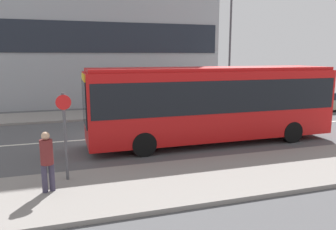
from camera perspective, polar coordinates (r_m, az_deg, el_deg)
name	(u,v)px	position (r m, az deg, el deg)	size (l,w,h in m)	color
ground_plane	(118,137)	(15.83, -8.73, -3.88)	(120.00, 120.00, 0.00)	#4F4F51
sidewalk_near	(151,184)	(9.96, -3.00, -11.99)	(44.00, 3.50, 0.13)	gray
sidewalk_far	(103,114)	(21.88, -11.29, 0.15)	(44.00, 3.50, 0.13)	gray
lane_centerline	(118,137)	(15.83, -8.73, -3.87)	(41.80, 0.16, 0.01)	silver
city_bus	(212,100)	(14.55, 7.74, 2.62)	(10.98, 2.52, 3.35)	red
parked_car_0	(318,102)	(25.36, 24.60, 2.05)	(4.39, 1.73, 1.30)	#A39E84
pedestrian_near_stop	(47,158)	(9.58, -20.34, -7.04)	(0.34, 0.34, 1.70)	#383347
bus_stop_sign	(65,130)	(10.16, -17.51, -2.48)	(0.44, 0.12, 2.65)	#4C4C51
street_lamp	(230,40)	(23.54, 10.77, 12.72)	(0.36, 0.36, 7.99)	#4C4C51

